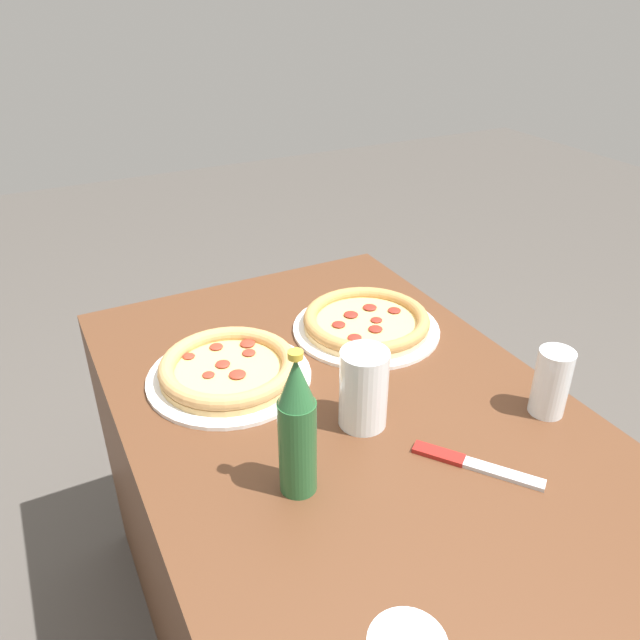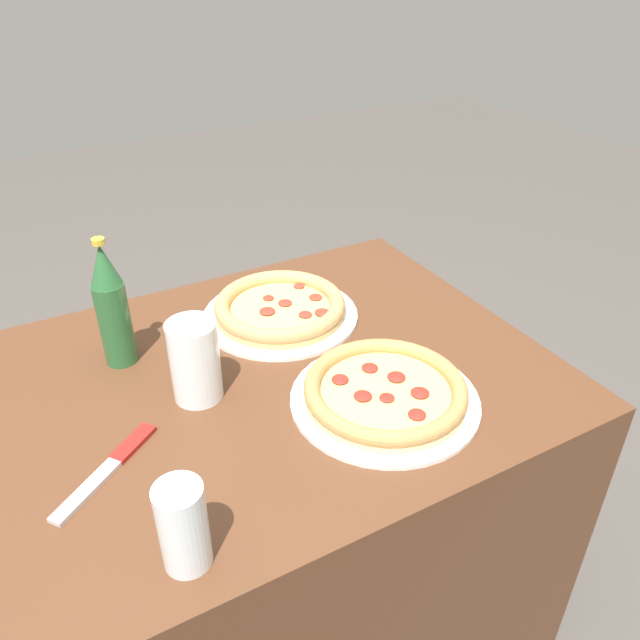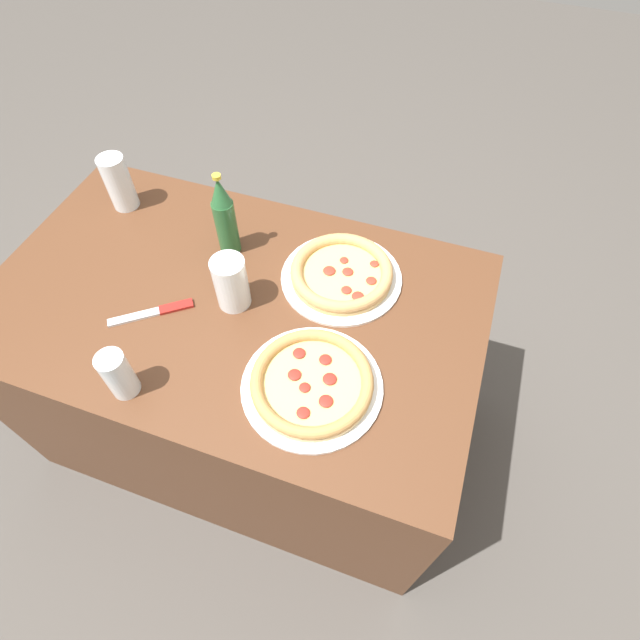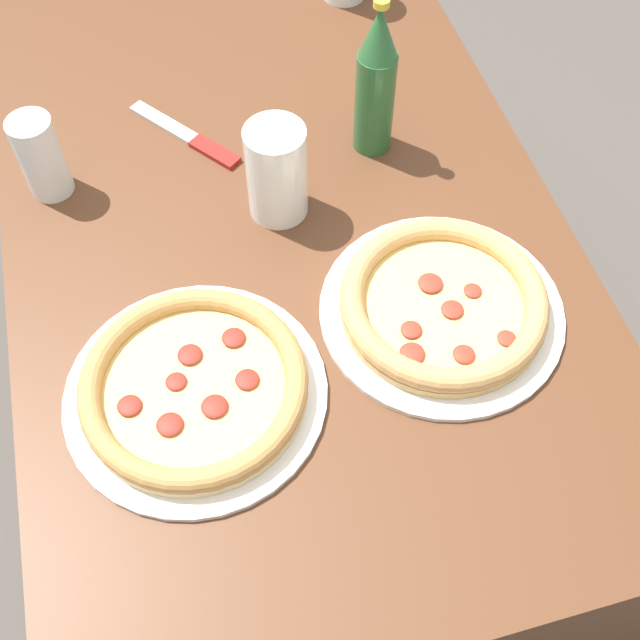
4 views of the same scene
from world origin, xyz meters
name	(u,v)px [view 1 (image 1 of 4)]	position (x,y,z in m)	size (l,w,h in m)	color
table	(359,565)	(0.00, 0.00, 0.35)	(1.25, 0.75, 0.70)	#56331E
pizza_salami	(229,369)	(-0.24, -0.16, 0.72)	(0.31, 0.31, 0.04)	white
pizza_margherita	(366,322)	(-0.27, 0.16, 0.72)	(0.31, 0.31, 0.04)	white
glass_mango_juice	(364,392)	(-0.01, 0.00, 0.76)	(0.08, 0.08, 0.14)	white
glass_orange_juice	(551,385)	(0.11, 0.30, 0.76)	(0.06, 0.06, 0.12)	white
beer_bottle	(297,428)	(0.08, -0.16, 0.81)	(0.06, 0.06, 0.24)	#286033
knife	(471,464)	(0.16, 0.10, 0.70)	(0.18, 0.14, 0.01)	maroon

